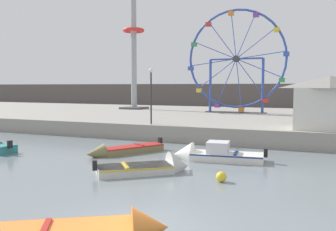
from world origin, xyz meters
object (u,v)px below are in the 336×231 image
at_px(drop_tower_steel_tower, 134,48).
at_px(mooring_buoy_orange, 221,177).
at_px(motorboat_white_red_stripe, 209,155).
at_px(ferris_wheel_blue_frame, 236,61).
at_px(motorboat_orange_hull, 100,230).
at_px(carnival_booth_white_ticket, 329,102).
at_px(promenade_lamp_near, 151,88).
at_px(motorboat_pale_grey, 155,168).
at_px(motorboat_olive_wood, 121,150).

height_order(drop_tower_steel_tower, mooring_buoy_orange, drop_tower_steel_tower).
relative_size(motorboat_white_red_stripe, ferris_wheel_blue_frame, 0.47).
bearing_deg(motorboat_orange_hull, motorboat_white_red_stripe, 59.53).
distance_m(carnival_booth_white_ticket, promenade_lamp_near, 12.26).
distance_m(motorboat_pale_grey, motorboat_white_red_stripe, 3.99).
relative_size(motorboat_olive_wood, motorboat_white_red_stripe, 0.93).
bearing_deg(carnival_booth_white_ticket, mooring_buoy_orange, -109.73).
distance_m(ferris_wheel_blue_frame, promenade_lamp_near, 14.93).
distance_m(motorboat_white_red_stripe, motorboat_orange_hull, 10.94).
bearing_deg(motorboat_white_red_stripe, promenade_lamp_near, -49.46).
height_order(motorboat_olive_wood, carnival_booth_white_ticket, carnival_booth_white_ticket).
bearing_deg(ferris_wheel_blue_frame, motorboat_white_red_stripe, -81.71).
relative_size(ferris_wheel_blue_frame, mooring_buoy_orange, 24.96).
distance_m(motorboat_orange_hull, promenade_lamp_near, 18.09).
xyz_separation_m(carnival_booth_white_ticket, mooring_buoy_orange, (-4.28, -11.02, -2.78)).
relative_size(ferris_wheel_blue_frame, drop_tower_steel_tower, 0.68).
xyz_separation_m(motorboat_olive_wood, carnival_booth_white_ticket, (11.32, 7.21, 2.77)).
height_order(ferris_wheel_blue_frame, carnival_booth_white_ticket, ferris_wheel_blue_frame).
bearing_deg(motorboat_white_red_stripe, motorboat_olive_wood, -2.78).
bearing_deg(promenade_lamp_near, motorboat_white_red_stripe, -42.34).
bearing_deg(ferris_wheel_blue_frame, mooring_buoy_orange, -79.10).
xyz_separation_m(motorboat_olive_wood, ferris_wheel_blue_frame, (2.39, 20.30, 6.47)).
xyz_separation_m(motorboat_white_red_stripe, motorboat_orange_hull, (0.20, -10.94, -0.10)).
height_order(motorboat_white_red_stripe, ferris_wheel_blue_frame, ferris_wheel_blue_frame).
bearing_deg(motorboat_pale_grey, carnival_booth_white_ticket, 14.93).
xyz_separation_m(motorboat_pale_grey, carnival_booth_white_ticket, (7.60, 10.47, 2.80)).
bearing_deg(drop_tower_steel_tower, motorboat_olive_wood, -63.83).
relative_size(motorboat_olive_wood, ferris_wheel_blue_frame, 0.43).
xyz_separation_m(ferris_wheel_blue_frame, promenade_lamp_near, (-3.25, -14.30, -2.83)).
height_order(carnival_booth_white_ticket, promenade_lamp_near, promenade_lamp_near).
bearing_deg(motorboat_olive_wood, ferris_wheel_blue_frame, -155.92).
height_order(motorboat_orange_hull, drop_tower_steel_tower, drop_tower_steel_tower).
bearing_deg(motorboat_olive_wood, carnival_booth_white_ticket, 153.30).
bearing_deg(motorboat_white_red_stripe, carnival_booth_white_ticket, -138.63).
distance_m(motorboat_pale_grey, promenade_lamp_near, 10.96).
xyz_separation_m(promenade_lamp_near, mooring_buoy_orange, (7.89, -9.81, -3.65)).
distance_m(motorboat_white_red_stripe, ferris_wheel_blue_frame, 21.10).
bearing_deg(motorboat_olive_wood, motorboat_pale_grey, 79.52).
xyz_separation_m(motorboat_olive_wood, mooring_buoy_orange, (7.03, -3.81, -0.01)).
xyz_separation_m(ferris_wheel_blue_frame, mooring_buoy_orange, (4.64, -24.11, -6.48)).
bearing_deg(mooring_buoy_orange, drop_tower_steel_tower, 124.71).
distance_m(motorboat_white_red_stripe, mooring_buoy_orange, 4.55).
bearing_deg(promenade_lamp_near, motorboat_pale_grey, -63.73).
relative_size(drop_tower_steel_tower, promenade_lamp_near, 3.92).
relative_size(drop_tower_steel_tower, carnival_booth_white_ticket, 3.46).
bearing_deg(motorboat_orange_hull, motorboat_olive_wood, 86.00).
bearing_deg(motorboat_orange_hull, motorboat_pale_grey, 72.19).
relative_size(motorboat_olive_wood, motorboat_pale_grey, 1.11).
relative_size(ferris_wheel_blue_frame, promenade_lamp_near, 2.65).
height_order(motorboat_white_red_stripe, carnival_booth_white_ticket, carnival_booth_white_ticket).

